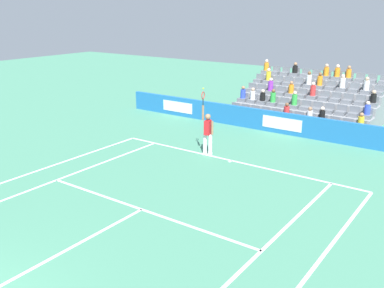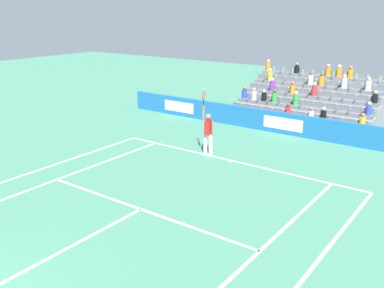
% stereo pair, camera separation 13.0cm
% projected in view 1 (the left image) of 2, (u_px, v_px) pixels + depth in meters
% --- Properties ---
extents(line_baseline, '(10.97, 0.10, 0.01)m').
position_uv_depth(line_baseline, '(232.00, 161.00, 17.60)').
color(line_baseline, white).
rests_on(line_baseline, ground).
extents(line_service, '(8.23, 0.10, 0.01)m').
position_uv_depth(line_service, '(142.00, 209.00, 13.34)').
color(line_service, white).
rests_on(line_service, ground).
extents(line_centre_service, '(0.10, 6.40, 0.01)m').
position_uv_depth(line_centre_service, '(57.00, 255.00, 10.86)').
color(line_centre_service, white).
rests_on(line_centre_service, ground).
extents(line_singles_sideline_left, '(0.10, 11.89, 0.01)m').
position_uv_depth(line_singles_sideline_left, '(46.00, 184.00, 15.27)').
color(line_singles_sideline_left, white).
rests_on(line_singles_sideline_left, ground).
extents(line_singles_sideline_right, '(0.10, 11.89, 0.01)m').
position_uv_depth(line_singles_sideline_right, '(253.00, 259.00, 10.71)').
color(line_singles_sideline_right, white).
rests_on(line_singles_sideline_right, ground).
extents(line_doubles_sideline_left, '(0.10, 11.89, 0.01)m').
position_uv_depth(line_doubles_sideline_left, '(23.00, 176.00, 16.03)').
color(line_doubles_sideline_left, white).
rests_on(line_doubles_sideline_left, ground).
extents(line_doubles_sideline_right, '(0.10, 11.89, 0.01)m').
position_uv_depth(line_doubles_sideline_right, '(306.00, 278.00, 9.95)').
color(line_doubles_sideline_right, white).
rests_on(line_doubles_sideline_right, ground).
extents(line_centre_mark, '(0.10, 0.20, 0.01)m').
position_uv_depth(line_centre_mark, '(230.00, 161.00, 17.53)').
color(line_centre_mark, white).
rests_on(line_centre_mark, ground).
extents(sponsor_barrier, '(19.36, 0.22, 1.06)m').
position_uv_depth(sponsor_barrier, '(283.00, 123.00, 21.27)').
color(sponsor_barrier, '#1E66AD').
rests_on(sponsor_barrier, ground).
extents(tennis_player, '(0.53, 0.40, 2.85)m').
position_uv_depth(tennis_player, '(208.00, 132.00, 18.04)').
color(tennis_player, white).
rests_on(tennis_player, ground).
extents(stadium_stand, '(7.44, 4.75, 2.97)m').
position_uv_depth(stadium_stand, '(310.00, 105.00, 23.94)').
color(stadium_stand, gray).
rests_on(stadium_stand, ground).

